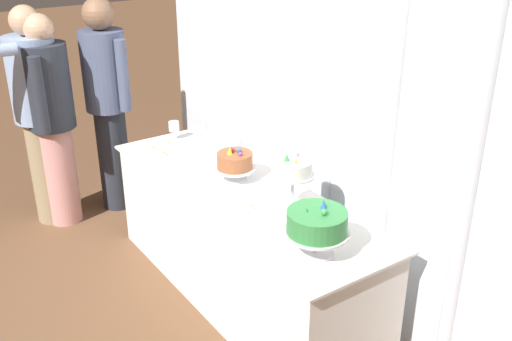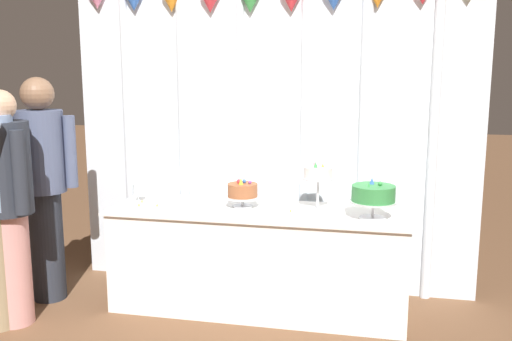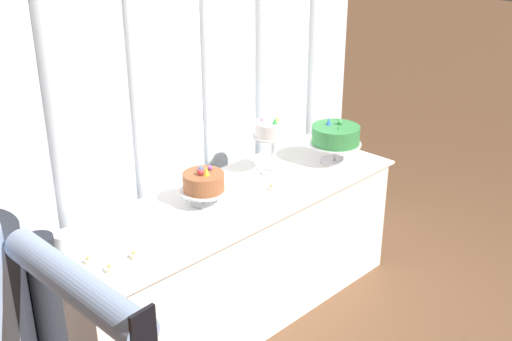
# 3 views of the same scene
# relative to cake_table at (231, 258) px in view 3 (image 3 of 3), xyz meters

# --- Properties ---
(ground_plane) EXTENTS (24.00, 24.00, 0.00)m
(ground_plane) POSITION_rel_cake_table_xyz_m (0.00, -0.10, -0.36)
(ground_plane) COLOR brown
(draped_curtain) EXTENTS (3.10, 0.16, 2.61)m
(draped_curtain) POSITION_rel_cake_table_xyz_m (0.01, 0.46, 1.01)
(draped_curtain) COLOR silver
(draped_curtain) RESTS_ON ground_plane
(cake_table) EXTENTS (2.10, 0.67, 0.72)m
(cake_table) POSITION_rel_cake_table_xyz_m (0.00, 0.00, 0.00)
(cake_table) COLOR white
(cake_table) RESTS_ON ground_plane
(cake_display_leftmost) EXTENTS (0.25, 0.25, 0.22)m
(cake_display_leftmost) POSITION_rel_cake_table_xyz_m (-0.13, 0.05, 0.48)
(cake_display_leftmost) COLOR silver
(cake_display_leftmost) RESTS_ON cake_table
(cake_display_center) EXTENTS (0.23, 0.23, 0.35)m
(cake_display_center) POSITION_rel_cake_table_xyz_m (0.40, 0.07, 0.61)
(cake_display_center) COLOR silver
(cake_display_center) RESTS_ON cake_table
(cake_display_rightmost) EXTENTS (0.31, 0.31, 0.27)m
(cake_display_rightmost) POSITION_rel_cake_table_xyz_m (0.78, -0.08, 0.52)
(cake_display_rightmost) COLOR silver
(cake_display_rightmost) RESTS_ON cake_table
(wine_glass) EXTENTS (0.07, 0.07, 0.13)m
(wine_glass) POSITION_rel_cake_table_xyz_m (-0.93, 0.06, 0.45)
(wine_glass) COLOR silver
(wine_glass) RESTS_ON cake_table
(tealight_far_left) EXTENTS (0.04, 0.04, 0.03)m
(tealight_far_left) POSITION_rel_cake_table_xyz_m (-0.86, -0.02, 0.37)
(tealight_far_left) COLOR beige
(tealight_far_left) RESTS_ON cake_table
(tealight_near_left) EXTENTS (0.05, 0.05, 0.03)m
(tealight_near_left) POSITION_rel_cake_table_xyz_m (-0.84, -0.14, 0.37)
(tealight_near_left) COLOR beige
(tealight_near_left) RESTS_ON cake_table
(tealight_near_right) EXTENTS (0.04, 0.04, 0.04)m
(tealight_near_right) POSITION_rel_cake_table_xyz_m (-0.70, -0.13, 0.37)
(tealight_near_right) COLOR beige
(tealight_near_right) RESTS_ON cake_table
(tealight_far_right) EXTENTS (0.04, 0.04, 0.03)m
(tealight_far_right) POSITION_rel_cake_table_xyz_m (0.24, -0.08, 0.37)
(tealight_far_right) COLOR beige
(tealight_far_right) RESTS_ON cake_table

